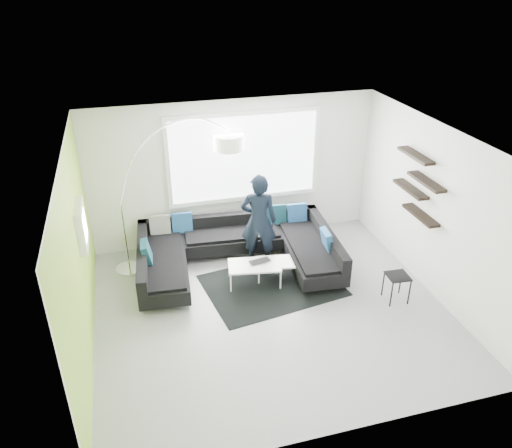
% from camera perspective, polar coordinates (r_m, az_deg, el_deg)
% --- Properties ---
extents(ground, '(5.50, 5.50, 0.00)m').
position_cam_1_polar(ground, '(8.17, 1.66, -9.68)').
color(ground, gray).
rests_on(ground, ground).
extents(room_shell, '(5.54, 5.04, 2.82)m').
position_cam_1_polar(room_shell, '(7.40, 1.67, 2.50)').
color(room_shell, white).
rests_on(room_shell, ground).
extents(sectional_sofa, '(3.64, 2.41, 0.75)m').
position_cam_1_polar(sectional_sofa, '(8.95, -2.11, -3.40)').
color(sectional_sofa, black).
rests_on(sectional_sofa, ground).
extents(rug, '(2.45, 1.95, 0.01)m').
position_cam_1_polar(rug, '(8.70, 1.86, -7.00)').
color(rug, black).
rests_on(rug, ground).
extents(coffee_table, '(1.24, 0.85, 0.38)m').
position_cam_1_polar(coffee_table, '(8.74, 1.13, -5.36)').
color(coffee_table, white).
rests_on(coffee_table, ground).
extents(arc_lamp, '(2.64, 1.63, 2.61)m').
position_cam_1_polar(arc_lamp, '(8.76, -15.24, 2.05)').
color(arc_lamp, silver).
rests_on(arc_lamp, ground).
extents(side_table, '(0.37, 0.37, 0.48)m').
position_cam_1_polar(side_table, '(8.54, 15.71, -7.03)').
color(side_table, black).
rests_on(side_table, ground).
extents(person, '(0.88, 0.79, 1.77)m').
position_cam_1_polar(person, '(8.85, 0.30, 0.35)').
color(person, black).
rests_on(person, ground).
extents(laptop, '(0.45, 0.36, 0.03)m').
position_cam_1_polar(laptop, '(8.58, 0.58, -4.45)').
color(laptop, black).
rests_on(laptop, coffee_table).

